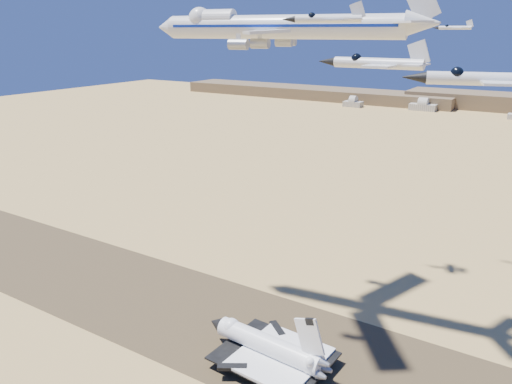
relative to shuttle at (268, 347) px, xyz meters
The scene contains 11 objects.
ground 24.86m from the shuttle, 158.72° to the left, with size 1200.00×1200.00×0.00m, color tan.
runway 24.86m from the shuttle, 158.72° to the left, with size 600.00×50.00×0.06m, color #4D3E26.
hangars 494.90m from the shuttle, 100.08° to the left, with size 200.50×29.50×30.00m.
shuttle is the anchor object (origin of this frame).
carrier_747 90.80m from the shuttle, 119.73° to the left, with size 84.55×64.62×20.98m.
crew_a 10.22m from the shuttle, 55.37° to the right, with size 0.61×0.40×1.66m, color orange.
chase_jet_a 89.20m from the shuttle, 35.40° to the right, with size 14.80×8.63×3.77m.
chase_jet_b 94.92m from the shuttle, 43.92° to the right, with size 15.42×8.18×3.84m.
chase_jet_c 106.17m from the shuttle, 42.25° to the right, with size 14.15×8.20×3.60m.
chase_jet_e 110.68m from the shuttle, 91.16° to the left, with size 15.41×8.92×3.92m.
chase_jet_f 126.29m from the shuttle, 76.78° to the left, with size 13.77×7.34×3.43m.
Camera 1 is at (82.47, -110.88, 88.99)m, focal length 35.00 mm.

